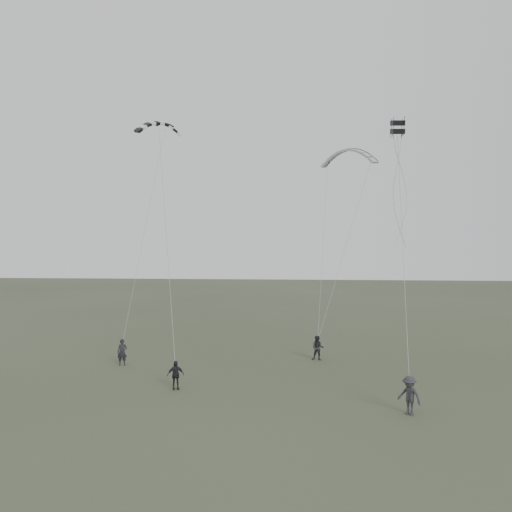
# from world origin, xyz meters

# --- Properties ---
(ground) EXTENTS (140.00, 140.00, 0.00)m
(ground) POSITION_xyz_m (0.00, 0.00, 0.00)
(ground) COLOR #38402D
(ground) RESTS_ON ground
(flyer_left) EXTENTS (0.64, 0.48, 1.62)m
(flyer_left) POSITION_xyz_m (-7.07, 4.62, 0.81)
(flyer_left) COLOR black
(flyer_left) RESTS_ON ground
(flyer_right) EXTENTS (0.87, 0.74, 1.57)m
(flyer_right) POSITION_xyz_m (5.04, 6.80, 0.79)
(flyer_right) COLOR black
(flyer_right) RESTS_ON ground
(flyer_center) EXTENTS (0.94, 0.65, 1.48)m
(flyer_center) POSITION_xyz_m (-2.66, 0.02, 0.74)
(flyer_center) COLOR black
(flyer_center) RESTS_ON ground
(flyer_far) EXTENTS (1.24, 1.24, 1.72)m
(flyer_far) POSITION_xyz_m (8.57, -2.92, 0.86)
(flyer_far) COLOR #2A2B30
(flyer_far) RESTS_ON ground
(kite_dark_small) EXTENTS (1.45, 1.03, 0.56)m
(kite_dark_small) POSITION_xyz_m (-6.40, 12.80, 16.67)
(kite_dark_small) COLOR black
(kite_dark_small) RESTS_ON flyer_left
(kite_pale_large) EXTENTS (4.53, 3.25, 1.93)m
(kite_pale_large) POSITION_xyz_m (7.72, 13.97, 14.67)
(kite_pale_large) COLOR #A3A6A8
(kite_pale_large) RESTS_ON flyer_right
(kite_striped) EXTENTS (2.98, 2.34, 1.30)m
(kite_striped) POSITION_xyz_m (-4.84, 5.25, 14.95)
(kite_striped) COLOR black
(kite_striped) RESTS_ON flyer_center
(kite_box) EXTENTS (0.70, 0.82, 0.83)m
(kite_box) POSITION_xyz_m (8.92, 1.80, 13.71)
(kite_box) COLOR black
(kite_box) RESTS_ON flyer_far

